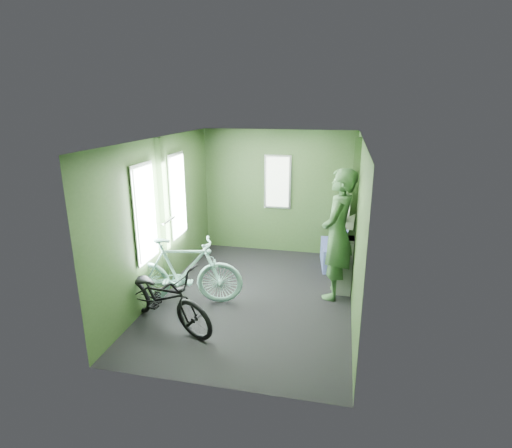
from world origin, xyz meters
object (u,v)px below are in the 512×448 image
at_px(bicycle_mint, 185,304).
at_px(bench_seat, 336,252).
at_px(waste_box, 343,264).
at_px(bicycle_black, 164,326).
at_px(passenger, 338,235).

relative_size(bicycle_mint, bench_seat, 1.95).
distance_m(bicycle_mint, bench_seat, 2.81).
distance_m(waste_box, bench_seat, 0.99).
relative_size(bicycle_mint, waste_box, 1.92).
xyz_separation_m(waste_box, bench_seat, (-0.12, 0.96, -0.18)).
distance_m(bicycle_black, bicycle_mint, 0.63).
height_order(bicycle_black, waste_box, waste_box).
distance_m(bicycle_black, waste_box, 2.74).
bearing_deg(bicycle_mint, bench_seat, -59.48).
xyz_separation_m(passenger, bench_seat, (-0.01, 1.15, -0.70)).
bearing_deg(passenger, bicycle_mint, -55.47).
height_order(bicycle_mint, bench_seat, bench_seat).
bearing_deg(passenger, waste_box, 165.13).
relative_size(waste_box, bench_seat, 1.01).
xyz_separation_m(bicycle_mint, waste_box, (2.20, 0.91, 0.44)).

